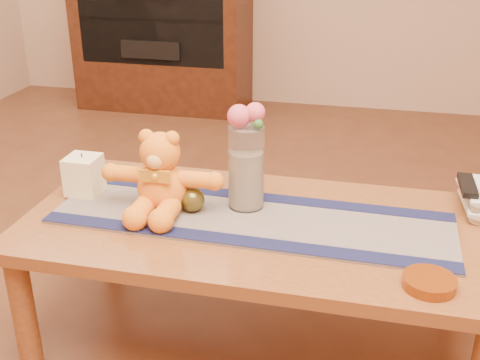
% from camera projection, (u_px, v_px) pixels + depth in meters
% --- Properties ---
extents(floor, '(5.50, 5.50, 0.00)m').
position_uv_depth(floor, '(255.00, 341.00, 1.96)').
color(floor, '#512A17').
rests_on(floor, ground).
extents(coffee_table_top, '(1.40, 0.70, 0.04)m').
position_uv_depth(coffee_table_top, '(256.00, 227.00, 1.78)').
color(coffee_table_top, brown).
rests_on(coffee_table_top, floor).
extents(table_leg_fl, '(0.07, 0.07, 0.41)m').
position_uv_depth(table_leg_fl, '(24.00, 315.00, 1.75)').
color(table_leg_fl, brown).
rests_on(table_leg_fl, floor).
extents(table_leg_bl, '(0.07, 0.07, 0.41)m').
position_uv_depth(table_leg_bl, '(108.00, 225.00, 2.27)').
color(table_leg_bl, brown).
rests_on(table_leg_bl, floor).
extents(table_leg_br, '(0.07, 0.07, 0.41)m').
position_uv_depth(table_leg_br, '(458.00, 266.00, 2.00)').
color(table_leg_br, brown).
rests_on(table_leg_br, floor).
extents(persian_runner, '(1.21, 0.37, 0.01)m').
position_uv_depth(persian_runner, '(251.00, 218.00, 1.78)').
color(persian_runner, '#1D1742').
rests_on(persian_runner, coffee_table_top).
extents(runner_border_near, '(1.20, 0.08, 0.00)m').
position_uv_depth(runner_border_near, '(239.00, 240.00, 1.65)').
color(runner_border_near, '#13163B').
rests_on(runner_border_near, persian_runner).
extents(runner_border_far, '(1.20, 0.08, 0.00)m').
position_uv_depth(runner_border_far, '(261.00, 197.00, 1.91)').
color(runner_border_far, '#13163B').
rests_on(runner_border_far, persian_runner).
extents(teddy_bear, '(0.36, 0.30, 0.24)m').
position_uv_depth(teddy_bear, '(162.00, 172.00, 1.79)').
color(teddy_bear, orange).
rests_on(teddy_bear, persian_runner).
extents(pillar_candle, '(0.10, 0.10, 0.12)m').
position_uv_depth(pillar_candle, '(84.00, 175.00, 1.92)').
color(pillar_candle, '#FFF5BB').
rests_on(pillar_candle, persian_runner).
extents(candle_wick, '(0.00, 0.00, 0.01)m').
position_uv_depth(candle_wick, '(82.00, 155.00, 1.89)').
color(candle_wick, black).
rests_on(candle_wick, pillar_candle).
extents(glass_vase, '(0.11, 0.11, 0.26)m').
position_uv_depth(glass_vase, '(246.00, 167.00, 1.80)').
color(glass_vase, silver).
rests_on(glass_vase, persian_runner).
extents(potpourri_fill, '(0.09, 0.09, 0.18)m').
position_uv_depth(potpourri_fill, '(246.00, 179.00, 1.82)').
color(potpourri_fill, beige).
rests_on(potpourri_fill, glass_vase).
extents(rose_left, '(0.07, 0.07, 0.07)m').
position_uv_depth(rose_left, '(239.00, 116.00, 1.73)').
color(rose_left, '#E35066').
rests_on(rose_left, glass_vase).
extents(rose_right, '(0.06, 0.06, 0.06)m').
position_uv_depth(rose_right, '(255.00, 112.00, 1.73)').
color(rose_right, '#E35066').
rests_on(rose_right, glass_vase).
extents(blue_flower_back, '(0.04, 0.04, 0.04)m').
position_uv_depth(blue_flower_back, '(252.00, 115.00, 1.76)').
color(blue_flower_back, '#546AB7').
rests_on(blue_flower_back, glass_vase).
extents(blue_flower_side, '(0.04, 0.04, 0.04)m').
position_uv_depth(blue_flower_side, '(238.00, 118.00, 1.76)').
color(blue_flower_side, '#546AB7').
rests_on(blue_flower_side, glass_vase).
extents(leaf_sprig, '(0.03, 0.03, 0.03)m').
position_uv_depth(leaf_sprig, '(258.00, 124.00, 1.71)').
color(leaf_sprig, '#33662D').
rests_on(leaf_sprig, glass_vase).
extents(bronze_ball, '(0.08, 0.08, 0.08)m').
position_uv_depth(bronze_ball, '(192.00, 200.00, 1.81)').
color(bronze_ball, '#4F4A1A').
rests_on(bronze_ball, persian_runner).
extents(book_bottom, '(0.18, 0.23, 0.02)m').
position_uv_depth(book_bottom, '(463.00, 206.00, 1.85)').
color(book_bottom, beige).
rests_on(book_bottom, coffee_table_top).
extents(book_lower, '(0.18, 0.24, 0.02)m').
position_uv_depth(book_lower, '(466.00, 201.00, 1.83)').
color(book_lower, beige).
rests_on(book_lower, book_bottom).
extents(book_upper, '(0.19, 0.24, 0.02)m').
position_uv_depth(book_upper, '(463.00, 194.00, 1.83)').
color(book_upper, beige).
rests_on(book_upper, book_lower).
extents(book_top, '(0.17, 0.23, 0.02)m').
position_uv_depth(book_top, '(468.00, 190.00, 1.82)').
color(book_top, beige).
rests_on(book_top, book_upper).
extents(tv_remote, '(0.05, 0.16, 0.02)m').
position_uv_depth(tv_remote, '(467.00, 185.00, 1.81)').
color(tv_remote, black).
rests_on(tv_remote, book_top).
extents(amber_dish, '(0.15, 0.15, 0.03)m').
position_uv_depth(amber_dish, '(429.00, 282.00, 1.45)').
color(amber_dish, '#BF5914').
rests_on(amber_dish, coffee_table_top).
extents(media_cabinet, '(1.20, 0.50, 1.10)m').
position_uv_depth(media_cabinet, '(163.00, 30.00, 4.19)').
color(media_cabinet, black).
rests_on(media_cabinet, floor).
extents(cabinet_cavity, '(1.02, 0.03, 0.61)m').
position_uv_depth(cabinet_cavity, '(150.00, 20.00, 3.94)').
color(cabinet_cavity, black).
rests_on(cabinet_cavity, media_cabinet).
extents(cabinet_shelf, '(1.02, 0.20, 0.02)m').
position_uv_depth(cabinet_shelf, '(155.00, 18.00, 4.01)').
color(cabinet_shelf, black).
rests_on(cabinet_shelf, media_cabinet).
extents(stereo_lower, '(0.42, 0.28, 0.12)m').
position_uv_depth(stereo_lower, '(157.00, 46.00, 4.11)').
color(stereo_lower, black).
rests_on(stereo_lower, media_cabinet).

